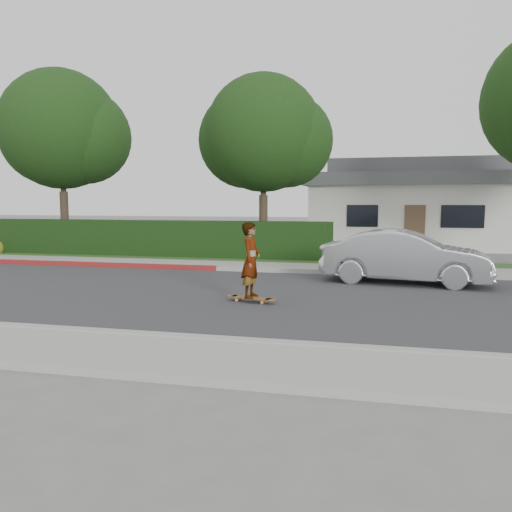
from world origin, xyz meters
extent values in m
plane|color=slate|center=(0.00, 0.00, 0.00)|extent=(120.00, 120.00, 0.00)
cube|color=#2D2D30|center=(0.00, 0.00, 0.01)|extent=(60.00, 8.00, 0.01)
cube|color=#9E9E99|center=(0.00, -4.10, 0.07)|extent=(60.00, 0.20, 0.15)
cube|color=#9E9E99|center=(0.00, 4.10, 0.07)|extent=(60.00, 0.20, 0.15)
cube|color=maroon|center=(-5.00, 4.10, 0.08)|extent=(12.00, 0.21, 0.15)
cube|color=gray|center=(0.00, 5.00, 0.06)|extent=(60.00, 1.60, 0.12)
cube|color=#2D4C1E|center=(0.00, 6.60, 0.05)|extent=(60.00, 1.60, 0.10)
cube|color=black|center=(-3.00, 7.20, 0.75)|extent=(15.00, 1.00, 1.50)
cylinder|color=#33261C|center=(-7.50, 8.50, 1.35)|extent=(0.36, 0.36, 2.70)
cylinder|color=#33261C|center=(-7.50, 8.50, 3.38)|extent=(0.24, 0.24, 2.25)
sphere|color=black|center=(-7.50, 8.50, 5.40)|extent=(5.20, 5.20, 5.20)
sphere|color=black|center=(-8.30, 8.90, 5.20)|extent=(4.42, 4.42, 4.42)
sphere|color=black|center=(-6.60, 8.80, 5.10)|extent=(4.16, 4.16, 4.16)
cylinder|color=#33261C|center=(1.50, 9.00, 1.26)|extent=(0.36, 0.36, 2.52)
cylinder|color=#33261C|center=(1.50, 9.00, 3.15)|extent=(0.24, 0.24, 2.10)
sphere|color=black|center=(1.50, 9.00, 5.04)|extent=(4.80, 4.80, 4.80)
sphere|color=black|center=(0.70, 9.40, 4.84)|extent=(4.08, 4.08, 4.08)
sphere|color=black|center=(2.40, 9.30, 4.74)|extent=(3.84, 3.84, 3.84)
cube|color=beige|center=(8.00, 16.00, 1.50)|extent=(10.00, 8.00, 3.00)
cube|color=#4C4C51|center=(8.00, 16.00, 3.30)|extent=(10.60, 8.60, 0.60)
cube|color=#4C4C51|center=(8.00, 16.00, 3.90)|extent=(8.40, 6.40, 0.80)
cube|color=black|center=(5.50, 11.98, 1.60)|extent=(1.40, 0.06, 1.00)
cube|color=black|center=(9.80, 11.98, 1.60)|extent=(1.80, 0.06, 1.00)
cube|color=brown|center=(7.80, 11.98, 1.05)|extent=(0.90, 0.06, 2.10)
cylinder|color=#E7943F|center=(2.95, -0.70, 0.04)|extent=(0.07, 0.05, 0.06)
cylinder|color=#E7943F|center=(3.00, -0.52, 0.04)|extent=(0.07, 0.05, 0.06)
cylinder|color=#E7943F|center=(3.57, -0.84, 0.04)|extent=(0.07, 0.05, 0.06)
cylinder|color=#E7943F|center=(3.61, -0.67, 0.04)|extent=(0.07, 0.05, 0.06)
cube|color=silver|center=(2.97, -0.61, 0.09)|extent=(0.10, 0.20, 0.03)
cube|color=silver|center=(3.59, -0.76, 0.09)|extent=(0.10, 0.20, 0.03)
cube|color=brown|center=(3.28, -0.68, 0.11)|extent=(0.98, 0.45, 0.02)
cylinder|color=brown|center=(2.82, -0.57, 0.11)|extent=(0.28, 0.28, 0.02)
cylinder|color=brown|center=(3.75, -0.79, 0.11)|extent=(0.28, 0.28, 0.02)
imported|color=white|center=(3.28, -0.68, 0.96)|extent=(0.45, 0.65, 1.69)
imported|color=#B7B9BF|center=(6.81, 2.84, 0.74)|extent=(4.66, 2.16, 1.48)
camera|label=1|loc=(5.85, -11.40, 2.27)|focal=35.00mm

